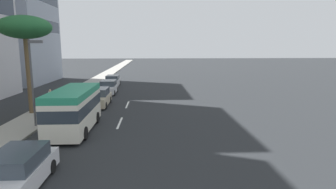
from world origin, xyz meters
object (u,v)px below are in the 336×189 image
object	(u,v)px
palm_tree	(25,29)
street_lamp	(33,73)
car_fourth	(108,87)
car_fifth	(113,81)
car_lead	(16,172)
pedestrian_near_lamp	(51,97)
car_third	(99,98)
minibus_second	(74,108)

from	to	relation	value
palm_tree	street_lamp	bearing A→B (deg)	-153.22
car_fourth	car_fifth	world-z (taller)	car_fourth
car_lead	car_fifth	distance (m)	29.83
car_fifth	car_fourth	bearing A→B (deg)	3.42
car_fifth	pedestrian_near_lamp	xyz separation A→B (m)	(-14.65, 3.67, 0.32)
car_third	street_lamp	world-z (taller)	street_lamp
car_lead	minibus_second	size ratio (longest dim) A/B	0.71
car_lead	pedestrian_near_lamp	size ratio (longest dim) A/B	2.86
car_lead	car_third	bearing A→B (deg)	178.95
car_third	palm_tree	bearing A→B (deg)	-56.98
car_fourth	pedestrian_near_lamp	bearing A→B (deg)	-26.46
palm_tree	street_lamp	distance (m)	5.58
minibus_second	street_lamp	distance (m)	3.83
palm_tree	car_fourth	bearing A→B (deg)	-25.21
car_lead	street_lamp	world-z (taller)	street_lamp
car_lead	minibus_second	xyz separation A→B (m)	(7.97, -0.19, 0.85)
minibus_second	car_fifth	bearing A→B (deg)	-178.79
car_fifth	street_lamp	size ratio (longest dim) A/B	0.75
car_fifth	street_lamp	distance (m)	21.33
car_fourth	palm_tree	world-z (taller)	palm_tree
car_lead	street_lamp	xyz separation A→B (m)	(8.88, 2.71, 3.19)
minibus_second	pedestrian_near_lamp	xyz separation A→B (m)	(7.21, 4.13, -0.53)
pedestrian_near_lamp	palm_tree	size ratio (longest dim) A/B	0.21
car_fourth	palm_tree	bearing A→B (deg)	-25.21
car_fifth	car_lead	bearing A→B (deg)	0.53
car_third	car_lead	bearing A→B (deg)	-1.05
palm_tree	pedestrian_near_lamp	bearing A→B (deg)	-20.40
car_third	car_fourth	distance (m)	7.08
car_fourth	car_fifth	distance (m)	6.51
car_fifth	pedestrian_near_lamp	distance (m)	15.10
car_lead	car_third	xyz separation A→B (m)	(16.25, -0.30, 0.05)
minibus_second	car_fourth	distance (m)	15.38
minibus_second	car_third	xyz separation A→B (m)	(8.28, -0.11, -0.80)
minibus_second	pedestrian_near_lamp	size ratio (longest dim) A/B	4.05
car_third	car_fifth	size ratio (longest dim) A/B	1.02
car_fifth	minibus_second	bearing A→B (deg)	1.21
palm_tree	car_third	bearing A→B (deg)	-56.98
street_lamp	minibus_second	bearing A→B (deg)	-107.40
pedestrian_near_lamp	street_lamp	world-z (taller)	street_lamp
car_lead	pedestrian_near_lamp	distance (m)	15.69
street_lamp	car_lead	bearing A→B (deg)	-163.03
street_lamp	pedestrian_near_lamp	bearing A→B (deg)	11.04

